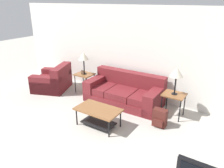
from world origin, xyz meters
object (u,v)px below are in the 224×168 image
at_px(coffee_table, 98,113).
at_px(side_table_right, 174,97).
at_px(couch, 124,93).
at_px(table_lamp_left, 84,57).
at_px(armchair, 53,81).
at_px(table_lamp_right, 177,73).
at_px(backpack, 160,118).
at_px(side_table_left, 85,76).

bearing_deg(coffee_table, side_table_right, 46.80).
distance_m(couch, table_lamp_left, 1.64).
relative_size(armchair, table_lamp_right, 2.01).
relative_size(couch, coffee_table, 2.10).
xyz_separation_m(table_lamp_left, backpack, (2.70, -0.62, -0.93)).
bearing_deg(side_table_left, couch, 1.65).
distance_m(side_table_right, backpack, 0.70).
bearing_deg(backpack, couch, 153.30).
bearing_deg(side_table_right, armchair, -174.34).
bearing_deg(coffee_table, backpack, 32.22).
bearing_deg(backpack, side_table_left, 167.16).
bearing_deg(side_table_right, coffee_table, -133.20).
bearing_deg(table_lamp_right, couch, 178.36).
height_order(coffee_table, table_lamp_left, table_lamp_left).
relative_size(armchair, coffee_table, 1.33).
relative_size(coffee_table, backpack, 2.39).
bearing_deg(table_lamp_right, table_lamp_left, 180.00).
relative_size(side_table_left, table_lamp_right, 0.89).
bearing_deg(side_table_right, backpack, -98.75).
bearing_deg(backpack, table_lamp_left, 167.16).
bearing_deg(table_lamp_left, side_table_left, -75.96).
relative_size(side_table_right, backpack, 1.41).
bearing_deg(side_table_right, table_lamp_left, 180.00).
distance_m(armchair, table_lamp_left, 1.37).
xyz_separation_m(couch, table_lamp_left, (-1.40, -0.04, 0.85)).
height_order(armchair, coffee_table, armchair).
relative_size(couch, armchair, 1.58).
relative_size(couch, side_table_right, 3.55).
height_order(side_table_left, table_lamp_right, table_lamp_right).
distance_m(side_table_right, table_lamp_left, 2.86).
xyz_separation_m(couch, armchair, (-2.40, -0.42, -0.01)).
bearing_deg(side_table_left, table_lamp_right, 0.00).
distance_m(side_table_left, side_table_right, 2.80).
xyz_separation_m(armchair, table_lamp_left, (1.01, 0.38, 0.86)).
bearing_deg(table_lamp_left, coffee_table, -41.95).
distance_m(armchair, coffee_table, 2.71).
relative_size(table_lamp_left, backpack, 1.58).
height_order(couch, table_lamp_right, table_lamp_right).
distance_m(side_table_left, table_lamp_right, 2.86).
bearing_deg(couch, armchair, -170.15).
xyz_separation_m(couch, side_table_left, (-1.40, -0.04, 0.24)).
relative_size(couch, table_lamp_left, 3.17).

